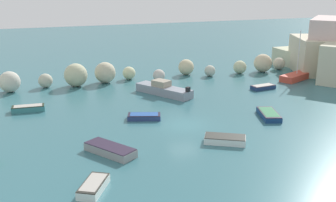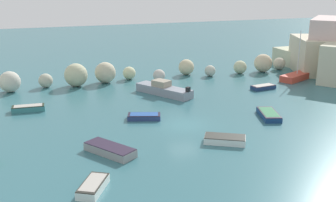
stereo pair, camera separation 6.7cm
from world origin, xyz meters
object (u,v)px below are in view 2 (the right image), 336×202
moored_boat_2 (297,76)px  moored_boat_9 (93,186)px  moored_boat_0 (110,150)px  moored_boat_3 (263,87)px  moored_boat_11 (225,139)px  moored_boat_7 (164,90)px  moored_boat_5 (144,116)px  moored_boat_10 (269,114)px  moored_boat_6 (28,108)px

moored_boat_2 → moored_boat_9: bearing=-169.8°
moored_boat_0 → moored_boat_3: moored_boat_0 is taller
moored_boat_2 → moored_boat_11: 24.03m
moored_boat_2 → moored_boat_7: moored_boat_2 is taller
moored_boat_9 → moored_boat_3: bearing=-23.0°
moored_boat_9 → moored_boat_0: bearing=7.5°
moored_boat_7 → moored_boat_11: bearing=148.9°
moored_boat_2 → moored_boat_5: (-22.58, -8.38, -0.16)m
moored_boat_2 → moored_boat_9: size_ratio=2.07×
moored_boat_10 → moored_boat_11: size_ratio=1.07×
moored_boat_5 → moored_boat_11: 8.76m
moored_boat_6 → moored_boat_11: moored_boat_6 is taller
moored_boat_3 → moored_boat_6: (-26.14, 0.20, 0.05)m
moored_boat_5 → moored_boat_2: bearing=-141.9°
moored_boat_5 → moored_boat_10: 11.66m
moored_boat_10 → moored_boat_5: bearing=-89.4°
moored_boat_10 → moored_boat_11: moored_boat_11 is taller
moored_boat_0 → moored_boat_5: moored_boat_0 is taller
moored_boat_3 → moored_boat_6: moored_boat_6 is taller
moored_boat_3 → moored_boat_10: moored_boat_10 is taller
moored_boat_0 → moored_boat_10: moored_boat_0 is taller
moored_boat_0 → moored_boat_3: (20.52, 12.32, -0.06)m
moored_boat_10 → moored_boat_11: bearing=-40.7°
moored_boat_0 → moored_boat_5: size_ratio=1.30×
moored_boat_3 → moored_boat_6: size_ratio=0.96×
moored_boat_7 → moored_boat_9: moored_boat_7 is taller
moored_boat_0 → moored_boat_10: bearing=-112.0°
moored_boat_6 → moored_boat_2: bearing=-172.3°
moored_boat_11 → moored_boat_9: bearing=-129.8°
moored_boat_3 → moored_boat_11: bearing=41.0°
moored_boat_3 → moored_boat_5: bearing=11.6°
moored_boat_3 → moored_boat_5: size_ratio=0.92×
moored_boat_2 → moored_boat_3: size_ratio=2.06×
moored_boat_9 → moored_boat_11: size_ratio=0.85×
moored_boat_5 → moored_boat_6: (-10.09, 5.89, 0.05)m
moored_boat_5 → moored_boat_9: 13.42m
moored_boat_0 → moored_boat_5: bearing=-68.2°
moored_boat_11 → moored_boat_3: bearing=78.1°
moored_boat_2 → moored_boat_6: (-32.67, -2.49, -0.11)m
moored_boat_2 → moored_boat_7: size_ratio=0.91×
moored_boat_5 → moored_boat_9: bearing=78.7°
moored_boat_0 → moored_boat_2: 30.94m
moored_boat_7 → moored_boat_10: bearing=-178.9°
moored_boat_7 → moored_boat_10: 12.59m
moored_boat_3 → moored_boat_2: bearing=-165.5°
moored_boat_0 → moored_boat_9: (-2.03, -5.11, -0.01)m
moored_boat_7 → moored_boat_9: size_ratio=2.26×
moored_boat_6 → moored_boat_9: moored_boat_9 is taller
moored_boat_5 → moored_boat_7: bearing=-102.9°
moored_boat_0 → moored_boat_3: size_ratio=1.41×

